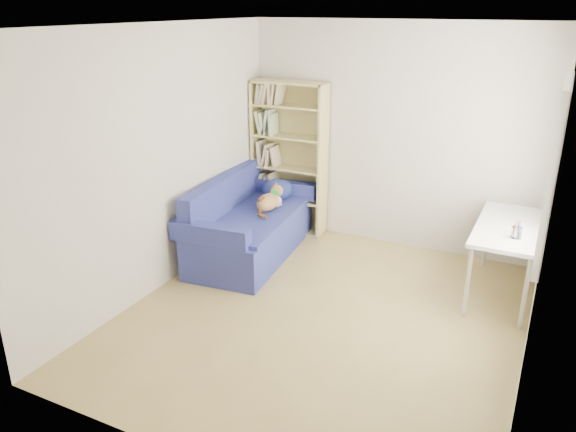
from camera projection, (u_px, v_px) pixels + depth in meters
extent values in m
plane|color=olive|center=(323.00, 316.00, 5.27)|extent=(4.00, 4.00, 0.00)
cube|color=silver|center=(393.00, 138.00, 6.49)|extent=(3.50, 0.04, 2.60)
cube|color=silver|center=(188.00, 282.00, 3.14)|extent=(3.50, 0.04, 2.60)
cube|color=silver|center=(162.00, 161.00, 5.54)|extent=(0.04, 4.00, 2.60)
cube|color=silver|center=(548.00, 217.00, 4.09)|extent=(0.04, 4.00, 2.60)
cube|color=white|center=(330.00, 25.00, 4.35)|extent=(3.50, 4.00, 0.04)
cube|color=white|center=(555.00, 170.00, 4.52)|extent=(0.01, 1.20, 1.30)
cube|color=navy|center=(251.00, 236.00, 6.51)|extent=(1.05, 1.92, 0.46)
cube|color=navy|center=(224.00, 195.00, 6.49)|extent=(0.35, 1.84, 0.45)
cube|color=navy|center=(284.00, 189.00, 7.09)|extent=(0.88, 0.25, 0.20)
cube|color=navy|center=(210.00, 234.00, 5.69)|extent=(0.88, 0.25, 0.20)
cube|color=navy|center=(253.00, 216.00, 6.41)|extent=(1.02, 1.77, 0.05)
ellipsoid|color=navy|center=(277.00, 190.00, 6.93)|extent=(0.36, 0.40, 0.27)
ellipsoid|color=#A04D12|center=(268.00, 202.00, 6.52)|extent=(0.32, 0.47, 0.17)
ellipsoid|color=silver|center=(277.00, 202.00, 6.60)|extent=(0.17, 0.21, 0.11)
ellipsoid|color=#39210F|center=(263.00, 200.00, 6.47)|extent=(0.18, 0.24, 0.08)
sphere|color=#A04D12|center=(281.00, 192.00, 6.75)|extent=(0.15, 0.15, 0.15)
cone|color=#A04D12|center=(281.00, 185.00, 6.77)|extent=(0.07, 0.08, 0.08)
cone|color=#A04D12|center=(278.00, 187.00, 6.71)|extent=(0.07, 0.07, 0.08)
cylinder|color=green|center=(278.00, 195.00, 6.70)|extent=(0.12, 0.06, 0.12)
cylinder|color=#39210F|center=(256.00, 211.00, 6.33)|extent=(0.13, 0.17, 0.06)
cube|color=tan|center=(257.00, 154.00, 7.18)|extent=(0.03, 0.29, 1.89)
cube|color=tan|center=(323.00, 163.00, 6.81)|extent=(0.03, 0.29, 1.89)
cube|color=tan|center=(289.00, 82.00, 6.66)|extent=(0.95, 0.29, 0.03)
cube|color=tan|center=(289.00, 227.00, 7.33)|extent=(0.95, 0.29, 0.03)
cube|color=tan|center=(294.00, 156.00, 7.11)|extent=(0.95, 0.02, 1.89)
cube|color=white|center=(509.00, 227.00, 5.42)|extent=(0.59, 1.30, 0.04)
cylinder|color=silver|center=(535.00, 245.00, 5.96)|extent=(0.04, 0.04, 0.71)
cylinder|color=silver|center=(525.00, 294.00, 4.95)|extent=(0.04, 0.04, 0.71)
cylinder|color=silver|center=(486.00, 237.00, 6.16)|extent=(0.04, 0.04, 0.71)
cylinder|color=silver|center=(468.00, 282.00, 5.16)|extent=(0.04, 0.04, 0.71)
cylinder|color=white|center=(516.00, 233.00, 5.11)|extent=(0.09, 0.09, 0.10)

